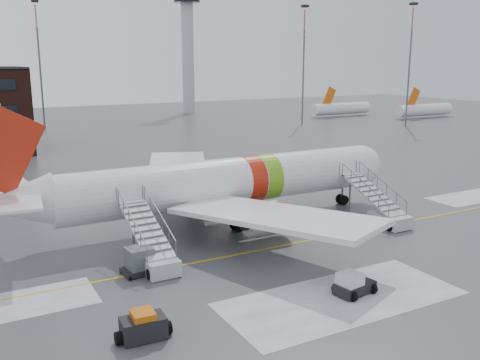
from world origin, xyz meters
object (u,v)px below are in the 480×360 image
airliner (218,183)px  uld_container (139,261)px  airstair_aft (154,252)px  baggage_tractor (143,327)px  pushback_tug (353,285)px  airstair_fwd (383,211)px

airliner → uld_container: (-9.04, -7.04, -2.61)m
uld_container → airstair_aft: bearing=24.2°
baggage_tractor → airstair_aft: bearing=67.2°
airliner → pushback_tug: bearing=-87.4°
airstair_fwd → baggage_tractor: (-23.36, -8.44, -0.46)m
airstair_aft → pushback_tug: size_ratio=3.01×
pushback_tug → uld_container: (-9.76, 8.88, 0.20)m
pushback_tug → uld_container: uld_container is taller
airstair_aft → airstair_fwd: bearing=0.0°
airstair_fwd → uld_container: size_ratio=3.43×
pushback_tug → uld_container: 13.20m
pushback_tug → baggage_tractor: baggage_tractor is taller
airstair_aft → pushback_tug: bearing=-47.4°
airstair_fwd → uld_container: airstair_fwd is taller
airliner → uld_container: airliner is taller
airstair_fwd → pushback_tug: airstair_fwd is taller
uld_container → baggage_tractor: bearing=-107.0°
airstair_aft → uld_container: bearing=-155.8°
airstair_fwd → pushback_tug: 14.60m
airliner → baggage_tractor: (-11.47, -14.97, -2.81)m
baggage_tractor → uld_container: bearing=73.0°
pushback_tug → baggage_tractor: (-12.19, 0.95, 0.00)m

